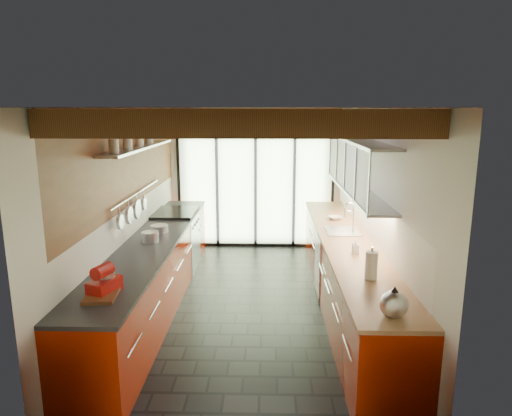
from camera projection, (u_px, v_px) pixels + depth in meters
name	position (u px, v px, depth m)	size (l,w,h in m)	color
ground	(250.00, 304.00, 6.17)	(5.50, 5.50, 0.00)	black
room_shell	(250.00, 184.00, 5.82)	(5.50, 5.50, 5.50)	silver
ceiling_beams	(251.00, 119.00, 6.02)	(3.14, 5.06, 4.90)	#593316
glass_door	(256.00, 160.00, 8.45)	(2.95, 0.10, 2.90)	#C6EAAD
left_counter	(155.00, 271.00, 6.11)	(0.68, 5.00, 0.92)	#9A1A02
range_stove	(176.00, 240.00, 7.52)	(0.66, 0.90, 0.97)	silver
right_counter	(346.00, 273.00, 6.04)	(0.68, 5.00, 0.92)	#9A1A02
sink_assembly	(344.00, 229.00, 6.33)	(0.45, 0.52, 0.43)	silver
upper_cabinets_right	(358.00, 166.00, 6.04)	(0.34, 3.00, 3.00)	silver
left_wall_fixtures	(138.00, 164.00, 5.95)	(0.28, 2.60, 0.96)	silver
stand_mixer	(105.00, 281.00, 4.20)	(0.27, 0.36, 0.29)	#B5150E
pot_large	(150.00, 237.00, 5.82)	(0.21, 0.21, 0.14)	silver
pot_small	(159.00, 228.00, 6.32)	(0.24, 0.24, 0.09)	silver
cutting_board	(102.00, 295.00, 4.14)	(0.27, 0.38, 0.03)	brown
kettle	(394.00, 303.00, 3.72)	(0.30, 0.32, 0.27)	silver
paper_towel	(371.00, 266.00, 4.54)	(0.14, 0.14, 0.34)	white
soap_bottle	(356.00, 247.00, 5.36)	(0.08, 0.08, 0.17)	silver
bowl	(335.00, 218.00, 7.03)	(0.21, 0.21, 0.05)	silver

